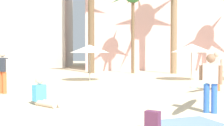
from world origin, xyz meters
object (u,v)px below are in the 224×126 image
(cafe_umbrella_0, at_px, (90,49))
(backpack, at_px, (153,121))
(person_far_left, at_px, (2,70))
(person_far_right, at_px, (217,70))
(person_near_left, at_px, (209,80))
(person_mid_right, at_px, (43,96))
(cafe_umbrella_2, at_px, (192,48))
(beach_towel, at_px, (187,124))

(cafe_umbrella_0, height_order, backpack, cafe_umbrella_0)
(person_far_left, bearing_deg, person_far_right, 119.41)
(cafe_umbrella_0, xyz_separation_m, person_far_right, (5.63, -4.67, -1.00))
(cafe_umbrella_0, height_order, person_near_left, cafe_umbrella_0)
(cafe_umbrella_0, xyz_separation_m, person_near_left, (3.50, -9.02, -1.03))
(person_near_left, xyz_separation_m, person_far_left, (-6.89, 4.02, 0.06))
(person_far_right, relative_size, person_mid_right, 2.48)
(cafe_umbrella_2, bearing_deg, backpack, -112.54)
(cafe_umbrella_0, bearing_deg, beach_towel, -76.47)
(cafe_umbrella_0, distance_m, beach_towel, 10.74)
(beach_towel, xyz_separation_m, backpack, (-0.89, -0.54, 0.19))
(cafe_umbrella_0, relative_size, backpack, 5.60)
(cafe_umbrella_0, xyz_separation_m, backpack, (1.58, -10.82, -1.71))
(backpack, distance_m, person_mid_right, 4.21)
(person_mid_right, bearing_deg, cafe_umbrella_2, 89.78)
(cafe_umbrella_0, relative_size, person_far_left, 1.37)
(person_far_right, distance_m, person_mid_right, 7.56)
(cafe_umbrella_2, relative_size, beach_towel, 1.57)
(person_near_left, bearing_deg, beach_towel, -13.05)
(person_far_right, xyz_separation_m, person_far_left, (-9.03, -0.33, 0.03))
(cafe_umbrella_2, distance_m, person_far_left, 10.88)
(cafe_umbrella_0, relative_size, person_mid_right, 2.37)
(cafe_umbrella_0, distance_m, person_mid_right, 7.98)
(beach_towel, relative_size, backpack, 3.73)
(cafe_umbrella_0, distance_m, person_near_left, 9.73)
(person_mid_right, bearing_deg, cafe_umbrella_0, 123.76)
(cafe_umbrella_0, distance_m, person_far_left, 6.12)
(cafe_umbrella_0, bearing_deg, cafe_umbrella_2, 1.41)
(cafe_umbrella_0, relative_size, beach_towel, 1.50)
(person_near_left, distance_m, person_far_left, 7.98)
(person_far_right, bearing_deg, beach_towel, -160.57)
(backpack, relative_size, person_near_left, 0.17)
(cafe_umbrella_2, distance_m, person_near_left, 9.61)
(cafe_umbrella_2, xyz_separation_m, person_mid_right, (-7.39, -7.87, -1.67))
(person_far_left, bearing_deg, backpack, 67.87)
(cafe_umbrella_2, xyz_separation_m, person_far_left, (-9.53, -5.15, -1.03))
(backpack, bearing_deg, cafe_umbrella_2, 11.53)
(beach_towel, distance_m, backpack, 1.06)
(person_mid_right, bearing_deg, person_near_left, 27.61)
(cafe_umbrella_0, distance_m, cafe_umbrella_2, 6.14)
(cafe_umbrella_0, xyz_separation_m, person_far_left, (-3.39, -5.00, -0.97))
(person_far_left, bearing_deg, person_mid_right, 65.54)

